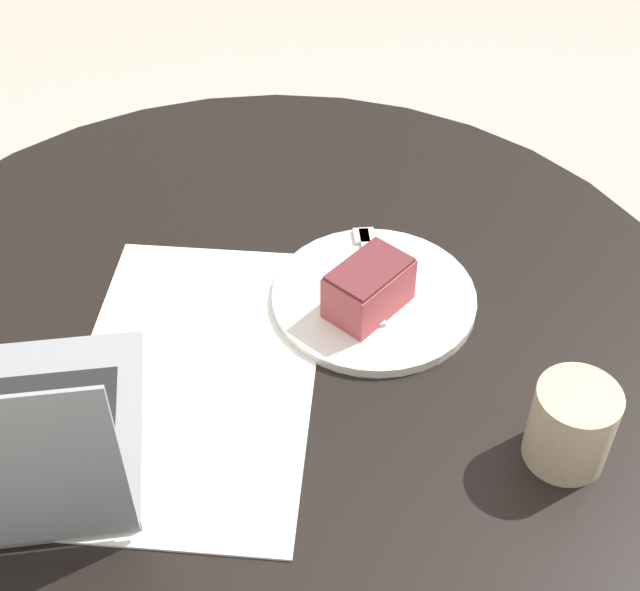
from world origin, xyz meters
TOP-DOWN VIEW (x-y plane):
  - dining_table at (0.00, 0.00)m, footprint 1.05×1.05m
  - paper_document at (0.06, -0.07)m, footprint 0.44×0.30m
  - plate at (-0.06, 0.13)m, footprint 0.24×0.24m
  - cake_slice at (-0.04, 0.12)m, footprint 0.11×0.11m
  - fork at (-0.11, 0.12)m, footprint 0.17×0.03m
  - coffee_glass at (0.16, 0.31)m, footprint 0.08×0.08m

SIDE VIEW (x-z plane):
  - dining_table at x=0.00m, z-range 0.23..0.94m
  - paper_document at x=0.06m, z-range 0.71..0.71m
  - plate at x=-0.06m, z-range 0.71..0.72m
  - fork at x=-0.11m, z-range 0.72..0.73m
  - cake_slice at x=-0.04m, z-range 0.72..0.79m
  - coffee_glass at x=0.16m, z-range 0.71..0.80m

